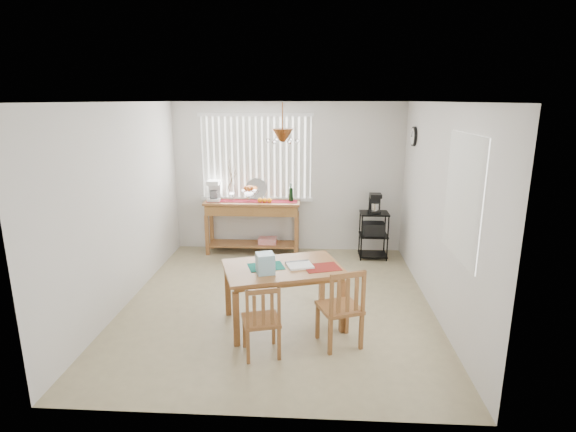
# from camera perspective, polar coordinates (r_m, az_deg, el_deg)

# --- Properties ---
(ground) EXTENTS (4.00, 4.50, 0.01)m
(ground) POSITION_cam_1_polar(r_m,az_deg,el_deg) (6.12, -1.26, -10.90)
(ground) COLOR tan
(room_shell) EXTENTS (4.20, 4.70, 2.70)m
(room_shell) POSITION_cam_1_polar(r_m,az_deg,el_deg) (5.62, -1.31, 4.98)
(room_shell) COLOR silver
(room_shell) RESTS_ON ground
(sideboard) EXTENTS (1.65, 0.46, 0.93)m
(sideboard) POSITION_cam_1_polar(r_m,az_deg,el_deg) (7.82, -4.46, 0.22)
(sideboard) COLOR #955F32
(sideboard) RESTS_ON ground
(sideboard_items) EXTENTS (1.56, 0.39, 0.71)m
(sideboard_items) POSITION_cam_1_polar(r_m,az_deg,el_deg) (7.80, -6.52, 2.95)
(sideboard_items) COLOR maroon
(sideboard_items) RESTS_ON sideboard
(wire_cart) EXTENTS (0.47, 0.38, 0.80)m
(wire_cart) POSITION_cam_1_polar(r_m,az_deg,el_deg) (7.73, 10.81, -1.84)
(wire_cart) COLOR black
(wire_cart) RESTS_ON ground
(cart_items) EXTENTS (0.19, 0.23, 0.33)m
(cart_items) POSITION_cam_1_polar(r_m,az_deg,el_deg) (7.62, 10.97, 1.56)
(cart_items) COLOR black
(cart_items) RESTS_ON wire_cart
(dining_table) EXTENTS (1.55, 1.24, 0.72)m
(dining_table) POSITION_cam_1_polar(r_m,az_deg,el_deg) (5.34, -0.64, -7.28)
(dining_table) COLOR #955F32
(dining_table) RESTS_ON ground
(table_items) EXTENTS (1.13, 0.53, 0.23)m
(table_items) POSITION_cam_1_polar(r_m,az_deg,el_deg) (5.14, -1.77, -6.12)
(table_items) COLOR #126859
(table_items) RESTS_ON dining_table
(chair_left) EXTENTS (0.46, 0.46, 0.81)m
(chair_left) POSITION_cam_1_polar(r_m,az_deg,el_deg) (4.80, -3.39, -13.14)
(chair_left) COLOR #955F32
(chair_left) RESTS_ON ground
(chair_right) EXTENTS (0.55, 0.55, 0.91)m
(chair_right) POSITION_cam_1_polar(r_m,az_deg,el_deg) (4.97, 6.76, -11.51)
(chair_right) COLOR #955F32
(chair_right) RESTS_ON ground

